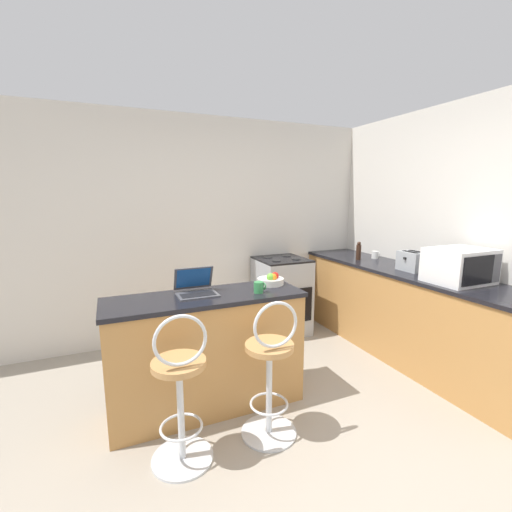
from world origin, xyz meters
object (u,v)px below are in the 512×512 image
at_px(bar_stool_far, 270,373).
at_px(toaster, 413,261).
at_px(laptop, 196,287).
at_px(pepper_mill, 359,251).
at_px(stove_range, 281,295).
at_px(fruit_bowl, 271,280).
at_px(mug_white, 375,255).
at_px(microwave, 460,266).
at_px(bar_stool_near, 180,393).
at_px(mug_green, 259,287).

xyz_separation_m(bar_stool_far, toaster, (1.87, 0.53, 0.55)).
bearing_deg(laptop, pepper_mill, 16.63).
height_order(stove_range, fruit_bowl, fruit_bowl).
bearing_deg(bar_stool_far, mug_white, 31.24).
distance_m(stove_range, pepper_mill, 1.08).
relative_size(bar_stool_far, microwave, 1.97).
distance_m(mug_white, pepper_mill, 0.26).
height_order(microwave, stove_range, microwave).
relative_size(toaster, pepper_mill, 1.15).
distance_m(toaster, mug_white, 0.70).
bearing_deg(bar_stool_near, bar_stool_far, 0.00).
distance_m(laptop, mug_white, 2.45).
distance_m(laptop, toaster, 2.24).
relative_size(bar_stool_near, pepper_mill, 4.65).
bearing_deg(laptop, toaster, -1.52).
distance_m(mug_green, fruit_bowl, 0.27).
bearing_deg(mug_green, laptop, 159.66).
xyz_separation_m(bar_stool_far, fruit_bowl, (0.29, 0.60, 0.49)).
distance_m(bar_stool_near, stove_range, 2.29).
height_order(bar_stool_far, fruit_bowl, fruit_bowl).
height_order(mug_green, fruit_bowl, fruit_bowl).
height_order(bar_stool_near, mug_white, mug_white).
bearing_deg(fruit_bowl, bar_stool_far, -115.91).
bearing_deg(pepper_mill, bar_stool_near, -152.76).
bearing_deg(mug_green, toaster, 3.68).
relative_size(mug_green, fruit_bowl, 0.41).
bearing_deg(stove_range, laptop, -140.92).
bearing_deg(microwave, laptop, 165.53).
height_order(bar_stool_near, laptop, laptop).
relative_size(bar_stool_near, laptop, 3.33).
height_order(laptop, mug_white, laptop).
relative_size(bar_stool_near, fruit_bowl, 4.49).
height_order(toaster, stove_range, toaster).
xyz_separation_m(microwave, mug_white, (0.15, 1.20, -0.11)).
bearing_deg(microwave, toaster, 88.77).
height_order(mug_green, pepper_mill, pepper_mill).
relative_size(laptop, fruit_bowl, 1.35).
xyz_separation_m(bar_stool_near, toaster, (2.49, 0.53, 0.55)).
bearing_deg(mug_green, bar_stool_far, -103.08).
height_order(mug_green, mug_white, mug_white).
xyz_separation_m(microwave, pepper_mill, (-0.10, 1.21, -0.05)).
bearing_deg(mug_green, bar_stool_near, -149.97).
height_order(bar_stool_near, bar_stool_far, same).
bearing_deg(stove_range, mug_green, -124.47).
height_order(microwave, mug_green, microwave).
relative_size(laptop, mug_white, 3.16).
xyz_separation_m(laptop, mug_green, (0.47, -0.17, -0.01)).
bearing_deg(mug_white, stove_range, 156.71).
bearing_deg(microwave, bar_stool_far, -179.52).
xyz_separation_m(stove_range, mug_white, (1.05, -0.45, 0.51)).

